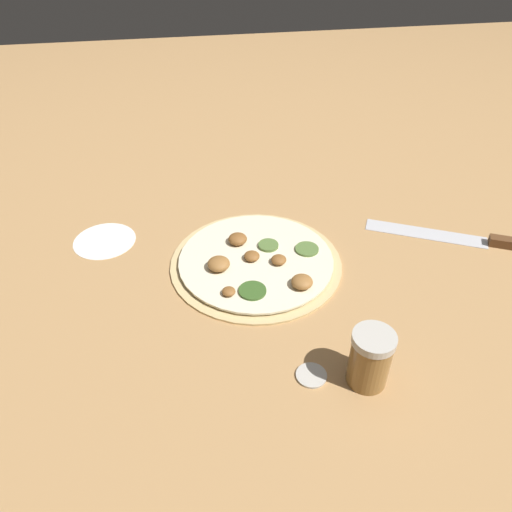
{
  "coord_description": "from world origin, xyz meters",
  "views": [
    {
      "loc": [
        0.69,
        -0.11,
        0.57
      ],
      "look_at": [
        0.0,
        0.0,
        0.02
      ],
      "focal_mm": 35.0,
      "sensor_mm": 36.0,
      "label": 1
    }
  ],
  "objects_px": {
    "spice_jar": "(370,358)",
    "loose_cap": "(311,375)",
    "knife": "(492,242)",
    "pizza": "(256,261)"
  },
  "relations": [
    {
      "from": "spice_jar",
      "to": "loose_cap",
      "type": "distance_m",
      "value": 0.09
    },
    {
      "from": "pizza",
      "to": "knife",
      "type": "height_order",
      "value": "pizza"
    },
    {
      "from": "pizza",
      "to": "loose_cap",
      "type": "xyz_separation_m",
      "value": [
        0.26,
        0.04,
        -0.0
      ]
    },
    {
      "from": "pizza",
      "to": "loose_cap",
      "type": "bearing_deg",
      "value": 8.03
    },
    {
      "from": "knife",
      "to": "loose_cap",
      "type": "distance_m",
      "value": 0.48
    },
    {
      "from": "pizza",
      "to": "loose_cap",
      "type": "relative_size",
      "value": 6.98
    },
    {
      "from": "knife",
      "to": "loose_cap",
      "type": "bearing_deg",
      "value": 56.14
    },
    {
      "from": "knife",
      "to": "loose_cap",
      "type": "xyz_separation_m",
      "value": [
        0.24,
        -0.42,
        -0.0
      ]
    },
    {
      "from": "pizza",
      "to": "spice_jar",
      "type": "relative_size",
      "value": 3.45
    },
    {
      "from": "pizza",
      "to": "loose_cap",
      "type": "height_order",
      "value": "pizza"
    }
  ]
}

